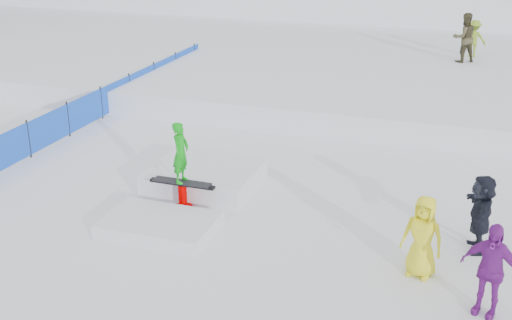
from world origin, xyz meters
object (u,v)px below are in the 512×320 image
(safety_fence, at_px, (101,103))
(spectator_dark, at_px, (481,213))
(walker_ygreen, at_px, (474,38))
(spectator_purple, at_px, (490,270))
(walker_olive, at_px, (464,38))
(jib_rail_feature, at_px, (193,187))
(spectator_yellow, at_px, (423,237))

(safety_fence, height_order, spectator_dark, spectator_dark)
(walker_ygreen, distance_m, spectator_purple, 17.84)
(walker_olive, xyz_separation_m, walker_ygreen, (0.37, 1.20, -0.22))
(spectator_purple, height_order, spectator_dark, spectator_purple)
(walker_ygreen, bearing_deg, safety_fence, 45.25)
(jib_rail_feature, bearing_deg, spectator_dark, -3.49)
(spectator_purple, relative_size, jib_rail_feature, 0.39)
(walker_ygreen, height_order, spectator_purple, walker_ygreen)
(walker_ygreen, bearing_deg, walker_olive, 76.47)
(walker_olive, bearing_deg, jib_rail_feature, 38.57)
(spectator_purple, bearing_deg, jib_rail_feature, 176.92)
(walker_ygreen, distance_m, spectator_yellow, 16.91)
(safety_fence, distance_m, jib_rail_feature, 7.33)
(spectator_dark, bearing_deg, spectator_purple, -0.82)
(spectator_yellow, bearing_deg, spectator_dark, 68.11)
(spectator_yellow, xyz_separation_m, jib_rail_feature, (-5.52, 1.76, -0.51))
(safety_fence, xyz_separation_m, walker_ygreen, (11.46, 10.26, 1.00))
(safety_fence, height_order, spectator_yellow, spectator_yellow)
(walker_olive, bearing_deg, walker_ygreen, -136.42)
(spectator_yellow, bearing_deg, safety_fence, 163.76)
(walker_olive, distance_m, spectator_purple, 16.67)
(spectator_purple, bearing_deg, safety_fence, 166.98)
(walker_ygreen, relative_size, spectator_purple, 0.87)
(safety_fence, height_order, walker_ygreen, walker_ygreen)
(safety_fence, distance_m, walker_ygreen, 15.41)
(walker_ygreen, xyz_separation_m, jib_rail_feature, (-5.97, -15.13, -1.25))
(safety_fence, relative_size, walker_ygreen, 10.65)
(walker_ygreen, height_order, jib_rail_feature, walker_ygreen)
(spectator_yellow, distance_m, spectator_dark, 1.70)
(jib_rail_feature, bearing_deg, spectator_purple, -21.84)
(walker_ygreen, relative_size, spectator_yellow, 0.92)
(spectator_yellow, bearing_deg, spectator_purple, -23.06)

